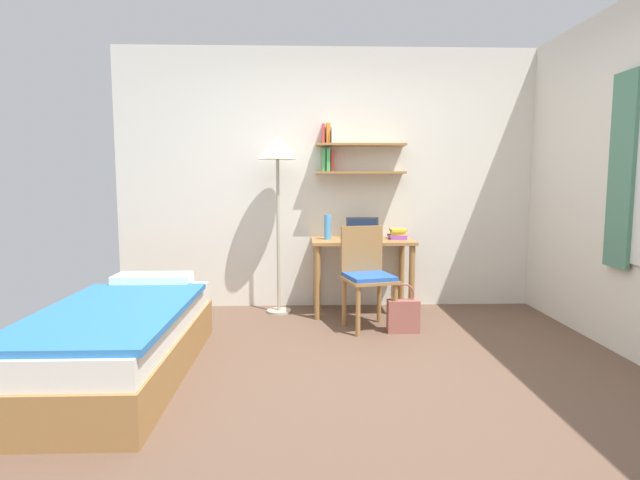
% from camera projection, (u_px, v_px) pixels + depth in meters
% --- Properties ---
extents(ground_plane, '(5.28, 5.28, 0.00)m').
position_uv_depth(ground_plane, '(356.00, 378.00, 3.33)').
color(ground_plane, brown).
extents(wall_back, '(4.40, 0.27, 2.60)m').
position_uv_depth(wall_back, '(336.00, 179.00, 5.19)').
color(wall_back, silver).
rests_on(wall_back, ground_plane).
extents(bed, '(0.86, 1.97, 0.54)m').
position_uv_depth(bed, '(121.00, 340.00, 3.36)').
color(bed, '#9E703D').
rests_on(bed, ground_plane).
extents(desk, '(0.97, 0.59, 0.72)m').
position_uv_depth(desk, '(362.00, 253.00, 4.96)').
color(desk, '#9E703D').
rests_on(desk, ground_plane).
extents(desk_chair, '(0.50, 0.51, 0.88)m').
position_uv_depth(desk_chair, '(367.00, 273.00, 4.46)').
color(desk_chair, '#9E703D').
rests_on(desk_chair, ground_plane).
extents(standing_lamp, '(0.38, 0.38, 1.71)m').
position_uv_depth(standing_lamp, '(278.00, 158.00, 4.85)').
color(standing_lamp, '#B2A893').
rests_on(standing_lamp, ground_plane).
extents(laptop, '(0.33, 0.22, 0.21)m').
position_uv_depth(laptop, '(363.00, 233.00, 5.00)').
color(laptop, black).
rests_on(laptop, desk).
extents(water_bottle, '(0.07, 0.07, 0.24)m').
position_uv_depth(water_bottle, '(328.00, 227.00, 4.93)').
color(water_bottle, '#4C99DB').
rests_on(water_bottle, desk).
extents(book_stack, '(0.18, 0.23, 0.10)m').
position_uv_depth(book_stack, '(398.00, 234.00, 4.99)').
color(book_stack, purple).
rests_on(book_stack, desk).
extents(handbag, '(0.27, 0.11, 0.42)m').
position_uv_depth(handbag, '(403.00, 315.00, 4.34)').
color(handbag, '#99564C').
rests_on(handbag, ground_plane).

